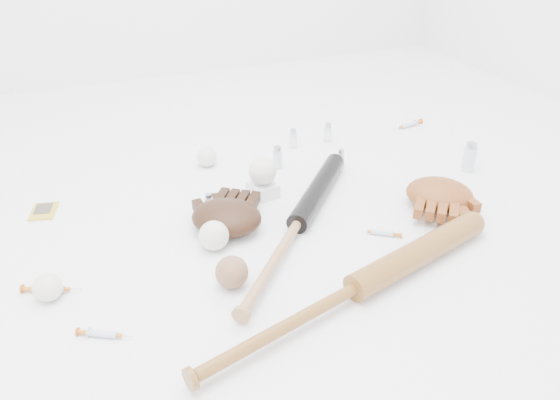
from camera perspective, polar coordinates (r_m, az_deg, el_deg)
name	(u,v)px	position (r m, az deg, el deg)	size (l,w,h in m)	color
bat_dark	(298,223)	(1.55, 1.85, -2.40)	(0.86, 0.06, 0.06)	black
bat_wood	(356,287)	(1.32, 7.99, -9.04)	(0.96, 0.07, 0.07)	brown
glove_dark	(227,217)	(1.56, -5.60, -1.79)	(0.24, 0.24, 0.09)	black
glove_tan	(440,194)	(1.73, 16.33, 0.62)	(0.24, 0.24, 0.09)	brown
trading_card	(44,211)	(1.80, -23.47, -1.08)	(0.07, 0.10, 0.01)	gold
pedestal	(263,190)	(1.73, -1.81, 1.08)	(0.08, 0.08, 0.04)	white
baseball_on_pedestal	(262,171)	(1.70, -1.84, 3.03)	(0.09, 0.09, 0.09)	silver
baseball_left	(48,287)	(1.42, -23.10, -8.40)	(0.07, 0.07, 0.07)	silver
baseball_upper	(207,157)	(1.93, -7.67, 4.49)	(0.07, 0.07, 0.07)	silver
baseball_mid	(214,236)	(1.48, -6.92, -3.72)	(0.08, 0.08, 0.08)	silver
baseball_aged	(232,272)	(1.35, -5.07, -7.52)	(0.08, 0.08, 0.08)	brown
syringe_0	(49,289)	(1.46, -22.95, -8.56)	(0.16, 0.03, 0.02)	#ADBCC6
syringe_1	(382,233)	(1.57, 10.58, -3.39)	(0.13, 0.02, 0.02)	#ADBCC6
syringe_2	(323,173)	(1.86, 4.48, 2.84)	(0.15, 0.03, 0.02)	#ADBCC6
syringe_3	(459,200)	(1.79, 18.17, -0.01)	(0.15, 0.03, 0.02)	#ADBCC6
syringe_4	(409,125)	(2.30, 13.29, 7.66)	(0.16, 0.03, 0.02)	#ADBCC6
syringe_5	(103,334)	(1.29, -18.04, -13.17)	(0.14, 0.02, 0.02)	#ADBCC6
vial_0	(341,158)	(1.91, 6.37, 4.34)	(0.03, 0.03, 0.07)	silver
vial_1	(328,132)	(2.11, 5.01, 7.05)	(0.03, 0.03, 0.07)	silver
vial_2	(277,157)	(1.89, -0.26, 4.47)	(0.03, 0.03, 0.08)	silver
vial_3	(470,157)	(1.98, 19.19, 4.25)	(0.04, 0.04, 0.10)	silver
vial_4	(209,204)	(1.65, -7.43, -0.37)	(0.03, 0.03, 0.06)	silver
vial_5	(293,138)	(2.05, 1.37, 6.45)	(0.03, 0.03, 0.07)	silver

